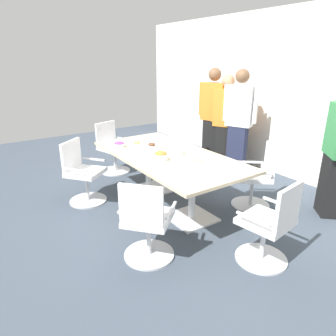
{
  "coord_description": "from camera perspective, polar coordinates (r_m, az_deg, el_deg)",
  "views": [
    {
      "loc": [
        3.32,
        -2.26,
        2.01
      ],
      "look_at": [
        0.0,
        0.0,
        0.55
      ],
      "focal_mm": 32.47,
      "sensor_mm": 36.0,
      "label": 1
    }
  ],
  "objects": [
    {
      "name": "ground_plane",
      "position": [
        4.49,
        0.0,
        -6.66
      ],
      "size": [
        10.0,
        10.0,
        0.01
      ],
      "primitive_type": "cube",
      "color": "#3D4754"
    },
    {
      "name": "back_wall",
      "position": [
        5.75,
        20.69,
        12.67
      ],
      "size": [
        8.0,
        0.1,
        2.8
      ],
      "primitive_type": "cube",
      "color": "white",
      "rests_on": "ground"
    },
    {
      "name": "conference_table",
      "position": [
        4.25,
        0.0,
        0.95
      ],
      "size": [
        2.4,
        1.2,
        0.75
      ],
      "color": "#CCB793",
      "rests_on": "ground"
    },
    {
      "name": "office_chair_0",
      "position": [
        3.16,
        -4.0,
        -10.61
      ],
      "size": [
        0.76,
        0.76,
        0.91
      ],
      "rotation": [
        0.0,
        0.0,
        0.73
      ],
      "color": "silver",
      "rests_on": "ground"
    },
    {
      "name": "office_chair_1",
      "position": [
        3.27,
        18.55,
        -10.61
      ],
      "size": [
        0.61,
        0.61,
        0.91
      ],
      "rotation": [
        0.0,
        0.0,
        -4.56
      ],
      "color": "silver",
      "rests_on": "ground"
    },
    {
      "name": "office_chair_2",
      "position": [
        4.43,
        16.28,
        -2.08
      ],
      "size": [
        0.76,
        0.76,
        0.91
      ],
      "rotation": [
        0.0,
        0.0,
        -3.8
      ],
      "color": "silver",
      "rests_on": "ground"
    },
    {
      "name": "office_chair_3",
      "position": [
        5.56,
        2.19,
        3.21
      ],
      "size": [
        0.76,
        0.76,
        0.91
      ],
      "rotation": [
        0.0,
        0.0,
        -2.34
      ],
      "color": "silver",
      "rests_on": "ground"
    },
    {
      "name": "office_chair_4",
      "position": [
        5.7,
        -10.4,
        3.31
      ],
      "size": [
        0.67,
        0.67,
        0.91
      ],
      "rotation": [
        0.0,
        0.0,
        -1.28
      ],
      "color": "silver",
      "rests_on": "ground"
    },
    {
      "name": "office_chair_5",
      "position": [
        4.58,
        -15.72,
        -1.32
      ],
      "size": [
        0.76,
        0.76,
        0.91
      ],
      "rotation": [
        0.0,
        0.0,
        -0.9
      ],
      "color": "silver",
      "rests_on": "ground"
    },
    {
      "name": "person_standing_0",
      "position": [
        5.99,
        8.42,
        9.78
      ],
      "size": [
        0.6,
        0.37,
        1.84
      ],
      "rotation": [
        0.0,
        0.0,
        -2.76
      ],
      "color": "black",
      "rests_on": "ground"
    },
    {
      "name": "person_standing_1",
      "position": [
        5.72,
        10.8,
        8.51
      ],
      "size": [
        0.59,
        0.39,
        1.74
      ],
      "rotation": [
        0.0,
        0.0,
        -2.7
      ],
      "color": "black",
      "rests_on": "ground"
    },
    {
      "name": "person_standing_2",
      "position": [
        5.53,
        13.17,
        8.63
      ],
      "size": [
        0.59,
        0.37,
        1.84
      ],
      "rotation": [
        0.0,
        0.0,
        -2.74
      ],
      "color": "#232842",
      "rests_on": "ground"
    },
    {
      "name": "snack_bowl_pretzels",
      "position": [
        3.96,
        -1.36,
        2.31
      ],
      "size": [
        0.18,
        0.18,
        0.12
      ],
      "color": "white",
      "rests_on": "conference_table"
    },
    {
      "name": "snack_bowl_candy_mix",
      "position": [
        4.61,
        -9.16,
        4.38
      ],
      "size": [
        0.17,
        0.17,
        0.08
      ],
      "color": "white",
      "rests_on": "conference_table"
    },
    {
      "name": "donut_platter",
      "position": [
        4.74,
        -3.97,
        4.74
      ],
      "size": [
        0.41,
        0.39,
        0.04
      ],
      "color": "white",
      "rests_on": "conference_table"
    },
    {
      "name": "plate_stack",
      "position": [
        4.24,
        1.54,
        2.94
      ],
      "size": [
        0.22,
        0.22,
        0.04
      ],
      "color": "white",
      "rests_on": "conference_table"
    },
    {
      "name": "napkin_pile",
      "position": [
        3.94,
        4.53,
        1.78
      ],
      "size": [
        0.16,
        0.16,
        0.07
      ],
      "primitive_type": "cube",
      "color": "white",
      "rests_on": "conference_table"
    }
  ]
}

